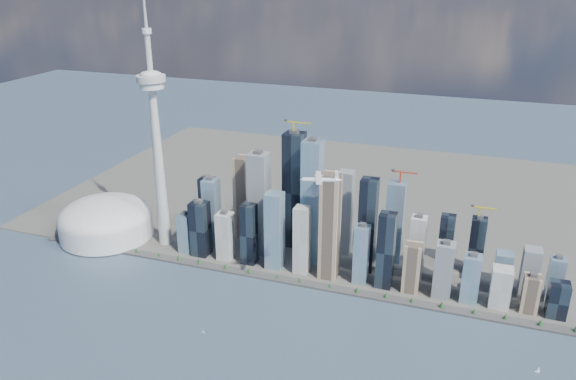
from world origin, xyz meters
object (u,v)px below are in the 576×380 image
(dome_stadium, at_px, (106,220))
(needle_tower, at_px, (156,138))
(airplane, at_px, (321,179))
(sailboat_west, at_px, (204,331))
(sailboat_east, at_px, (538,370))

(dome_stadium, bearing_deg, needle_tower, 4.09)
(dome_stadium, xyz_separation_m, airplane, (524.20, -143.75, 212.09))
(airplane, bearing_deg, sailboat_west, -165.24)
(dome_stadium, relative_size, sailboat_east, 19.56)
(needle_tower, relative_size, sailboat_west, 56.84)
(dome_stadium, relative_size, sailboat_west, 20.65)
(sailboat_east, bearing_deg, sailboat_west, 178.59)
(needle_tower, xyz_separation_m, airplane, (384.20, -153.75, 15.69))
(needle_tower, xyz_separation_m, sailboat_east, (729.82, -179.89, -232.56))
(needle_tower, distance_m, sailboat_west, 410.27)
(airplane, height_order, sailboat_west, airplane)
(dome_stadium, height_order, sailboat_west, dome_stadium)
(needle_tower, height_order, sailboat_west, needle_tower)
(sailboat_west, bearing_deg, sailboat_east, 24.06)
(airplane, bearing_deg, sailboat_east, -21.52)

